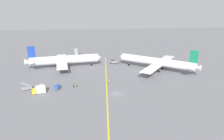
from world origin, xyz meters
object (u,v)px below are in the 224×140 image
Objects in this scene: pushback_tug at (114,62)px; gse_baggage_cart_trailing at (42,86)px; airliner_at_gate_left at (64,60)px; airliner_being_pushed at (157,62)px; jet_bridge at (77,53)px; gse_catering_truck_tall at (39,90)px; ground_crew_wing_walker_right at (109,81)px; gse_gpu_cart_small at (75,85)px; gse_container_dolly_flat at (57,87)px; gse_stair_truck_yellow at (26,88)px.

gse_baggage_cart_trailing is at bearing -136.04° from pushback_tug.
airliner_being_pushed reaches higher than airliner_at_gate_left.
jet_bridge is at bearing 73.04° from airliner_at_gate_left.
airliner_being_pushed reaches higher than gse_catering_truck_tall.
pushback_tug reaches higher than ground_crew_wing_walker_right.
airliner_at_gate_left is 36.22m from gse_gpu_cart_small.
gse_container_dolly_flat reaches higher than gse_baggage_cart_trailing.
gse_gpu_cart_small is (-25.43, -40.65, -0.38)m from pushback_tug.
ground_crew_wing_walker_right is at bearing -71.37° from jet_bridge.
gse_stair_truck_yellow is at bearing -112.17° from airliner_at_gate_left.
gse_container_dolly_flat is at bearing -5.63° from gse_stair_truck_yellow.
pushback_tug is at bearing 78.00° from ground_crew_wing_walker_right.
airliner_being_pushed is at bearing -13.72° from airliner_at_gate_left.
gse_gpu_cart_small is at bearing -76.66° from airliner_at_gate_left.
gse_stair_truck_yellow is at bearing -139.38° from pushback_tug.
gse_baggage_cart_trailing is at bearing 11.10° from gse_stair_truck_yellow.
gse_container_dolly_flat is (0.09, -37.22, -3.93)m from airliner_at_gate_left.
gse_gpu_cart_small reaches higher than gse_baggage_cart_trailing.
gse_container_dolly_flat is at bearing -89.86° from airliner_at_gate_left.
airliner_at_gate_left is at bearing -170.48° from pushback_tug.
pushback_tug is 0.35× the size of jet_bridge.
gse_gpu_cart_small reaches higher than ground_crew_wing_walker_right.
ground_crew_wing_walker_right is (33.20, 8.53, -0.86)m from gse_catering_truck_tall.
airliner_at_gate_left is 15.66× the size of gse_baggage_cart_trailing.
ground_crew_wing_walker_right is (17.36, 2.66, 0.11)m from gse_gpu_cart_small.
gse_stair_truck_yellow is 40.39m from ground_crew_wing_walker_right.
gse_baggage_cart_trailing is 59.46m from jet_bridge.
gse_baggage_cart_trailing is at bearing -162.89° from airliner_being_pushed.
ground_crew_wing_walker_right is at bearing -51.56° from airliner_at_gate_left.
airliner_being_pushed is 13.99× the size of gse_baggage_cart_trailing.
airliner_being_pushed is (58.04, -14.17, 0.32)m from airliner_at_gate_left.
gse_catering_truck_tall is 8.72m from gse_stair_truck_yellow.
airliner_at_gate_left is 28.55× the size of ground_crew_wing_walker_right.
gse_catering_truck_tall is (-7.62, -3.64, 0.58)m from gse_container_dolly_flat.
gse_stair_truck_yellow is 0.21× the size of jet_bridge.
gse_baggage_cart_trailing is at bearing -176.36° from ground_crew_wing_walker_right.
pushback_tug reaches higher than gse_baggage_cart_trailing.
airliner_being_pushed reaches higher than gse_gpu_cart_small.
gse_catering_truck_tall is at bearing -157.85° from airliner_being_pushed.
gse_stair_truck_yellow is at bearing -163.43° from airliner_being_pushed.
gse_container_dolly_flat is at bearing -158.31° from airliner_being_pushed.
gse_catering_truck_tall is 34.28m from ground_crew_wing_walker_right.
ground_crew_wing_walker_right is 58.49m from jet_bridge.
pushback_tug is 57.80m from gse_baggage_cart_trailing.
jet_bridge is at bearing 108.63° from ground_crew_wing_walker_right.
gse_baggage_cart_trailing is (-7.96, 2.76, -0.31)m from gse_container_dolly_flat.
gse_container_dolly_flat is 60.70m from jet_bridge.
ground_crew_wing_walker_right is (-8.07, -37.99, -0.27)m from pushback_tug.
pushback_tug is at bearing 140.79° from airliner_being_pushed.
airliner_being_pushed is 75.89m from gse_stair_truck_yellow.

